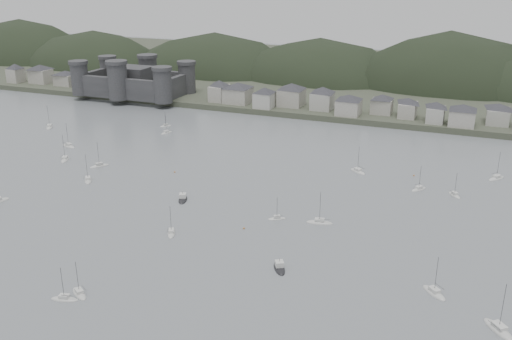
% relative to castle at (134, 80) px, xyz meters
% --- Properties ---
extents(ground, '(900.00, 900.00, 0.00)m').
position_rel_castle_xyz_m(ground, '(120.00, -179.80, -10.96)').
color(ground, slate).
rests_on(ground, ground).
extents(far_shore_land, '(900.00, 250.00, 3.00)m').
position_rel_castle_xyz_m(far_shore_land, '(120.00, 115.20, -9.46)').
color(far_shore_land, '#383D2D').
rests_on(far_shore_land, ground).
extents(forested_ridge, '(851.55, 103.94, 102.57)m').
position_rel_castle_xyz_m(forested_ridge, '(124.83, 89.60, -22.25)').
color(forested_ridge, black).
rests_on(forested_ridge, ground).
extents(castle, '(66.00, 43.00, 20.00)m').
position_rel_castle_xyz_m(castle, '(0.00, 0.00, 0.00)').
color(castle, '#313133').
rests_on(castle, far_shore_land).
extents(waterfront_town, '(451.48, 28.46, 12.92)m').
position_rel_castle_xyz_m(waterfront_town, '(170.59, 3.54, -2.30)').
color(waterfront_town, '#9B978D').
rests_on(waterfront_town, far_shore_land).
extents(sailboat_lead, '(6.93, 7.99, 11.05)m').
position_rel_castle_xyz_m(sailboat_lead, '(60.55, -123.28, -10.79)').
color(sailboat_lead, beige).
rests_on(sailboat_lead, ground).
extents(moored_fleet, '(245.30, 160.21, 13.69)m').
position_rel_castle_xyz_m(moored_fleet, '(114.89, -117.08, -10.79)').
color(moored_fleet, beige).
rests_on(moored_fleet, ground).
extents(motor_launch_near, '(6.15, 7.84, 3.80)m').
position_rel_castle_xyz_m(motor_launch_near, '(147.69, -157.59, -10.67)').
color(motor_launch_near, black).
rests_on(motor_launch_near, ground).
extents(motor_launch_far, '(5.62, 8.45, 3.90)m').
position_rel_castle_xyz_m(motor_launch_far, '(101.84, -126.20, -10.67)').
color(motor_launch_far, black).
rests_on(motor_launch_far, ground).
extents(mooring_buoys, '(129.33, 122.19, 0.70)m').
position_rel_castle_xyz_m(mooring_buoys, '(151.76, -127.11, -10.81)').
color(mooring_buoys, '#B5753C').
rests_on(mooring_buoys, ground).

